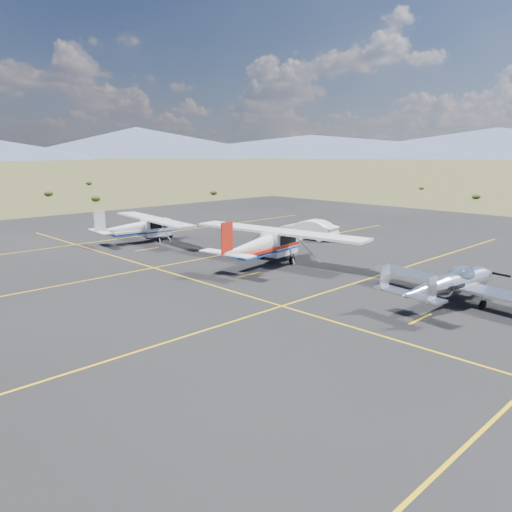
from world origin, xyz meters
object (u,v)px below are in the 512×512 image
aircraft_plain (141,227)px  sedan (308,229)px  aircraft_cessna (267,243)px  aircraft_low_wing (452,284)px

aircraft_plain → sedan: aircraft_plain is taller
aircraft_plain → sedan: (10.73, -8.43, -0.42)m
aircraft_cessna → aircraft_plain: 12.83m
sedan → aircraft_plain: bearing=-48.8°
aircraft_low_wing → aircraft_cessna: size_ratio=0.79×
aircraft_cessna → aircraft_plain: size_ratio=1.16×
aircraft_cessna → sedan: (9.37, 4.33, -0.62)m
aircraft_low_wing → aircraft_cessna: aircraft_cessna is taller
aircraft_low_wing → aircraft_plain: 24.95m
aircraft_cessna → sedan: aircraft_cessna is taller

